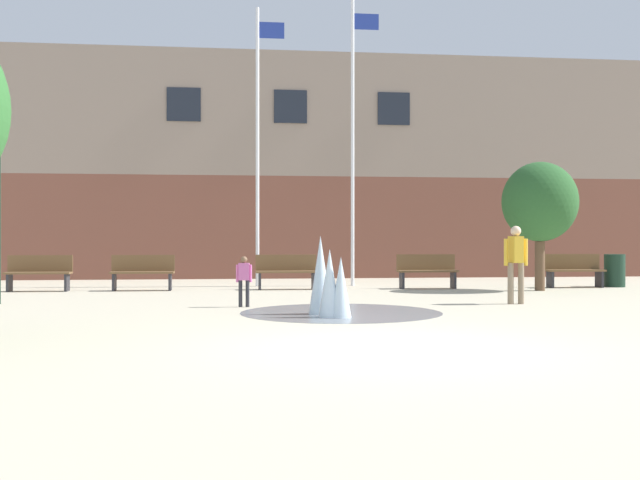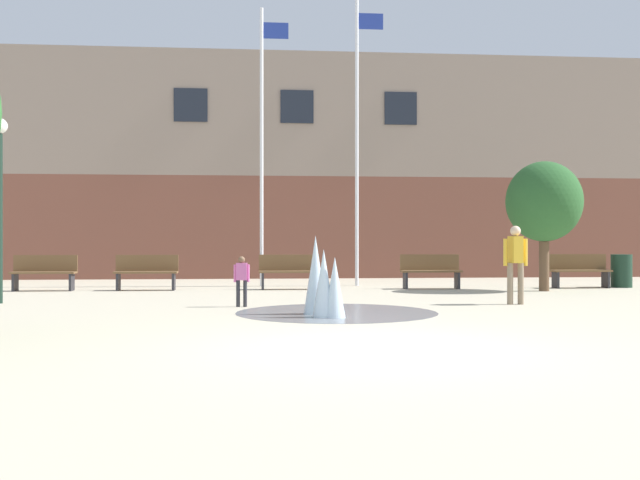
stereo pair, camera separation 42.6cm
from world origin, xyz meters
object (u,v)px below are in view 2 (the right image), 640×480
trash_can (621,271)px  street_tree_near_building (544,202)px  park_bench_left_of_flagpoles (44,272)px  park_bench_far_right (580,270)px  park_bench_near_trashcan (431,271)px  flagpole_left (263,138)px  child_with_pink_shirt (242,277)px  park_bench_under_right_flagpole (289,271)px  flagpole_right (358,134)px  teen_by_trashcan (515,258)px  park_bench_center (146,272)px  lamp_post_left_lane (0,182)px

trash_can → street_tree_near_building: (-2.68, -1.23, 1.81)m
park_bench_left_of_flagpoles → park_bench_far_right: size_ratio=1.00×
park_bench_near_trashcan → flagpole_left: (-4.44, 1.44, 3.66)m
child_with_pink_shirt → street_tree_near_building: 8.62m
park_bench_under_right_flagpole → child_with_pink_shirt: size_ratio=1.62×
park_bench_left_of_flagpoles → street_tree_near_building: bearing=-5.6°
flagpole_left → flagpole_right: flagpole_right is taller
park_bench_far_right → trash_can: park_bench_far_right is taller
child_with_pink_shirt → park_bench_under_right_flagpole: bearing=81.9°
flagpole_right → street_tree_near_building: flagpole_right is taller
park_bench_far_right → teen_by_trashcan: teen_by_trashcan is taller
park_bench_left_of_flagpoles → park_bench_center: 2.57m
park_bench_near_trashcan → teen_by_trashcan: bearing=-83.2°
park_bench_near_trashcan → child_with_pink_shirt: 6.93m
park_bench_left_of_flagpoles → flagpole_left: size_ratio=0.21×
flagpole_right → child_with_pink_shirt: bearing=-116.8°
teen_by_trashcan → trash_can: 6.86m
park_bench_under_right_flagpole → trash_can: (9.09, 0.01, -0.03)m
park_bench_under_right_flagpole → lamp_post_left_lane: bearing=-148.8°
street_tree_near_building → park_bench_under_right_flagpole: bearing=169.3°
park_bench_under_right_flagpole → flagpole_right: size_ratio=0.20×
park_bench_near_trashcan → lamp_post_left_lane: lamp_post_left_lane is taller
park_bench_near_trashcan → park_bench_far_right: (4.09, -0.04, 0.00)m
teen_by_trashcan → park_bench_near_trashcan: bearing=-176.0°
flagpole_right → park_bench_far_right: bearing=-14.2°
park_bench_under_right_flagpole → teen_by_trashcan: teen_by_trashcan is taller
park_bench_center → child_with_pink_shirt: 5.54m
park_bench_far_right → park_bench_under_right_flagpole: bearing=179.1°
street_tree_near_building → lamp_post_left_lane: bearing=-168.7°
park_bench_left_of_flagpoles → street_tree_near_building: (12.67, -1.24, 1.78)m
flagpole_left → trash_can: bearing=-7.9°
park_bench_far_right → flagpole_right: bearing=165.8°
park_bench_under_right_flagpole → street_tree_near_building: bearing=-10.7°
park_bench_near_trashcan → trash_can: 5.33m
park_bench_under_right_flagpole → teen_by_trashcan: bearing=-48.6°
flagpole_right → lamp_post_left_lane: (-8.14, -5.07, -1.81)m
park_bench_center → flagpole_right: bearing=13.5°
park_bench_far_right → flagpole_left: bearing=170.2°
park_bench_under_right_flagpole → flagpole_right: bearing=34.2°
park_bench_near_trashcan → flagpole_right: 4.44m
park_bench_near_trashcan → park_bench_far_right: same height
child_with_pink_shirt → street_tree_near_building: bearing=31.5°
lamp_post_left_lane → child_with_pink_shirt: bearing=-14.0°
child_with_pink_shirt → lamp_post_left_lane: 5.46m
park_bench_left_of_flagpoles → flagpole_right: (8.26, 1.33, 3.82)m
park_bench_left_of_flagpoles → park_bench_under_right_flagpole: same height
park_bench_far_right → flagpole_right: 7.13m
lamp_post_left_lane → trash_can: bearing=13.8°
park_bench_far_right → street_tree_near_building: size_ratio=0.49×
park_bench_under_right_flagpole → child_with_pink_shirt: 5.09m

